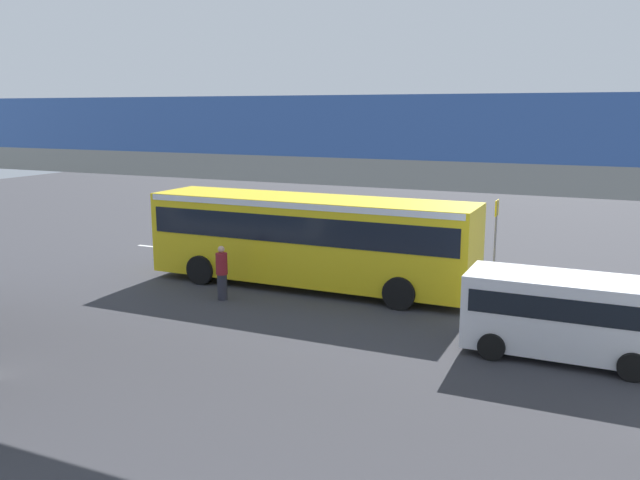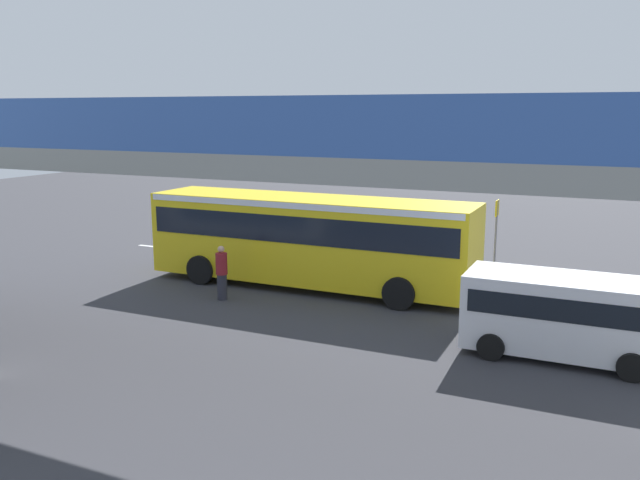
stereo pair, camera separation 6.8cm
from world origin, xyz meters
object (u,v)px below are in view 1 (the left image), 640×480
Objects in this scene: bicycle_black at (516,310)px; traffic_sign at (496,224)px; city_bus at (309,234)px; parked_van at (565,311)px; pedestrian at (222,273)px; bicycle_green at (590,318)px.

traffic_sign is (1.63, -5.75, 1.52)m from bicycle_black.
city_bus reaches higher than parked_van.
traffic_sign reaches higher than bicycle_black.
pedestrian is at bearing 9.82° from bicycle_black.
city_bus is at bearing -6.40° from bicycle_green.
traffic_sign reaches higher than parked_van.
pedestrian is (1.91, 2.62, -1.00)m from city_bus.
city_bus reaches higher than traffic_sign.
parked_van is at bearing 111.02° from traffic_sign.
traffic_sign is at bearing -57.56° from bicycle_green.
bicycle_black is 0.99× the size of pedestrian.
bicycle_black is 9.22m from pedestrian.
parked_van is at bearing 158.63° from city_bus.
bicycle_green is 6.95m from traffic_sign.
parked_van is 2.88m from bicycle_black.
traffic_sign is (3.64, -5.73, 1.52)m from bicycle_green.
bicycle_green is at bearing -171.84° from pedestrian.
traffic_sign is (-7.45, -7.32, 1.00)m from pedestrian.
pedestrian is at bearing 44.50° from traffic_sign.
pedestrian is 10.49m from traffic_sign.
pedestrian is (11.09, 1.59, 0.51)m from bicycle_green.
bicycle_green is 11.21m from pedestrian.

